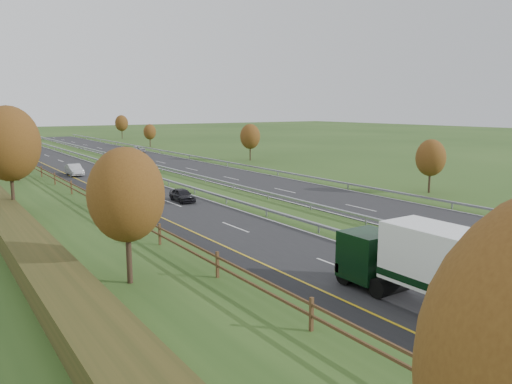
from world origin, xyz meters
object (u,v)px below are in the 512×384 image
Objects in this scene: car_small_far at (11,143)px; car_oncoming at (136,149)px; car_silver_mid at (74,170)px; box_lorry at (497,283)px; car_dark_near at (182,195)px; road_tanker at (24,144)px.

car_oncoming reaches higher than car_small_far.
box_lorry is at bearing -87.27° from car_silver_mid.
car_dark_near is 26.63m from car_silver_mid.
box_lorry is 34.92m from car_dark_near.
road_tanker is at bearing -92.93° from car_small_far.
car_dark_near is 0.79× the size of car_oncoming.
box_lorry is 3.25× the size of car_oncoming.
box_lorry is 103.16m from road_tanker.
box_lorry reaches higher than car_oncoming.
car_small_far is (0.67, 23.42, -1.17)m from road_tanker.
car_silver_mid reaches higher than car_dark_near.
car_dark_near is at bearing -86.79° from road_tanker.
car_oncoming is at bearing 56.73° from car_silver_mid.
car_silver_mid is 65.45m from car_small_far.
car_dark_near is 91.81m from car_small_far.
car_oncoming is at bearing -33.97° from road_tanker.
car_oncoming is (19.39, -13.06, -1.13)m from road_tanker.
car_dark_near is at bearing 69.10° from car_oncoming.
car_silver_mid is 1.08× the size of car_small_far.
road_tanker is 42.04m from car_silver_mid.
car_dark_near is at bearing 86.41° from box_lorry.
car_silver_mid is at bearing 91.81° from box_lorry.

